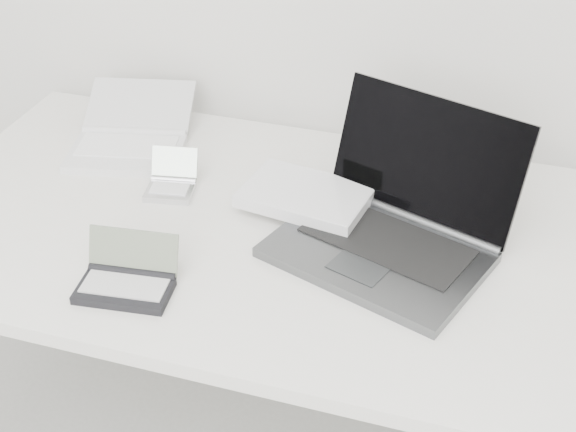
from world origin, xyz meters
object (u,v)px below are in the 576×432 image
(desk, at_px, (309,252))
(palmtop_charcoal, at_px, (127,280))
(laptop_large, at_px, (369,218))
(netbook_open_white, at_px, (130,139))

(desk, relative_size, palmtop_charcoal, 9.07)
(desk, relative_size, laptop_large, 2.90)
(laptop_large, bearing_deg, desk, -147.88)
(netbook_open_white, bearing_deg, palmtop_charcoal, -76.68)
(laptop_large, bearing_deg, netbook_open_white, -177.42)
(netbook_open_white, distance_m, palmtop_charcoal, 0.51)
(desk, distance_m, laptop_large, 0.14)
(laptop_large, height_order, palmtop_charcoal, laptop_large)
(laptop_large, bearing_deg, palmtop_charcoal, -123.65)
(desk, relative_size, netbook_open_white, 4.48)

